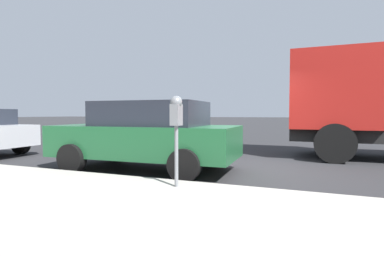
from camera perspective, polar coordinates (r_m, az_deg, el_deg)
The scene contains 3 objects.
ground_plane at distance 7.24m, azimuth 8.76°, elevation -7.60°, with size 220.00×220.00×0.00m, color #2B2B2D.
parking_meter at distance 4.73m, azimuth -3.00°, elevation 1.98°, with size 0.21×0.19×1.45m.
car_green at distance 6.95m, azimuth -8.72°, elevation -1.22°, with size 2.09×4.30×1.57m.
Camera 1 is at (-6.96, -1.55, 1.29)m, focal length 28.00 mm.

